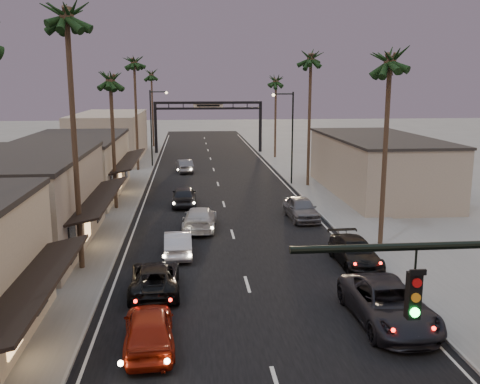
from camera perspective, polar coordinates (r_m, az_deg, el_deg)
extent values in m
plane|color=slate|center=(47.08, -1.98, -0.50)|extent=(200.00, 200.00, 0.00)
cube|color=black|center=(51.97, -2.32, 0.66)|extent=(14.00, 120.00, 0.02)
cube|color=slate|center=(59.16, -11.93, 1.81)|extent=(5.00, 92.00, 0.12)
cube|color=slate|center=(60.04, 6.41, 2.13)|extent=(5.00, 92.00, 0.12)
cube|color=gray|center=(34.31, -22.71, -1.27)|extent=(8.00, 14.00, 5.50)
cube|color=tan|center=(49.59, -17.33, 2.54)|extent=(8.00, 16.00, 5.00)
cube|color=gray|center=(72.02, -13.67, 5.80)|extent=(8.00, 20.00, 6.00)
cube|color=gray|center=(49.46, 14.43, 2.67)|extent=(8.00, 18.00, 5.00)
cube|color=black|center=(11.75, 18.01, -10.44)|extent=(0.28, 0.22, 1.00)
cube|color=black|center=(76.36, -8.98, 6.67)|extent=(0.40, 0.40, 7.00)
cube|color=black|center=(76.89, 2.18, 6.84)|extent=(0.40, 0.40, 7.00)
cube|color=black|center=(76.05, -3.41, 9.49)|extent=(15.20, 0.35, 0.35)
cube|color=black|center=(76.09, -3.41, 8.89)|extent=(15.20, 0.30, 0.30)
cube|color=beige|center=(76.05, -3.41, 9.19)|extent=(4.20, 0.12, 1.00)
cylinder|color=black|center=(52.19, 5.60, 5.65)|extent=(0.16, 0.16, 9.00)
cylinder|color=black|center=(51.74, 4.59, 10.39)|extent=(2.00, 0.12, 0.12)
sphere|color=#FFD899|center=(51.60, 3.59, 10.29)|extent=(0.30, 0.30, 0.30)
cylinder|color=black|center=(64.33, -9.46, 6.66)|extent=(0.16, 0.16, 9.00)
cylinder|color=black|center=(64.06, -8.68, 10.52)|extent=(2.00, 0.12, 0.12)
sphere|color=#FFD899|center=(64.02, -7.86, 10.45)|extent=(0.30, 0.30, 0.30)
cylinder|color=#38281C|center=(28.76, -17.21, 4.39)|extent=(0.28, 0.28, 13.00)
sphere|color=black|center=(28.81, -18.09, 18.53)|extent=(3.20, 3.20, 3.20)
cylinder|color=#38281C|center=(42.64, -13.35, 4.75)|extent=(0.28, 0.28, 10.00)
sphere|color=black|center=(42.37, -13.71, 12.28)|extent=(3.20, 3.20, 3.20)
cylinder|color=#38281C|center=(61.36, -11.01, 7.78)|extent=(0.28, 0.28, 12.00)
sphere|color=black|center=(61.30, -11.25, 13.94)|extent=(3.20, 3.20, 3.20)
cylinder|color=#38281C|center=(32.32, 15.18, 3.45)|extent=(0.28, 0.28, 11.00)
sphere|color=black|center=(32.08, 15.77, 14.30)|extent=(3.20, 3.20, 3.20)
cylinder|color=#38281C|center=(51.37, 7.39, 7.19)|extent=(0.28, 0.28, 12.00)
sphere|color=black|center=(51.30, 7.59, 14.56)|extent=(3.20, 3.20, 3.20)
cylinder|color=#38281C|center=(71.03, 3.80, 7.65)|extent=(0.28, 0.28, 10.00)
sphere|color=black|center=(70.87, 3.86, 12.17)|extent=(3.20, 3.20, 3.20)
cylinder|color=#38281C|center=(84.25, -9.31, 8.47)|extent=(0.28, 0.28, 11.00)
sphere|color=black|center=(84.16, -9.45, 12.62)|extent=(3.20, 3.20, 3.20)
imported|color=maroon|center=(20.99, -9.69, -14.15)|extent=(2.19, 4.76, 1.58)
imported|color=black|center=(26.16, -9.08, -9.04)|extent=(2.45, 5.07, 1.39)
imported|color=#AFAFB5|center=(31.32, -6.65, -5.43)|extent=(1.67, 4.43, 1.44)
imported|color=#B0B0B0|center=(36.60, -4.31, -2.81)|extent=(2.61, 5.45, 1.53)
imported|color=black|center=(43.76, -5.99, -0.40)|extent=(2.00, 4.78, 1.62)
imported|color=#515256|center=(60.08, -5.93, 2.79)|extent=(2.11, 4.57, 1.45)
imported|color=black|center=(23.42, 15.54, -11.46)|extent=(2.94, 6.15, 1.69)
imported|color=black|center=(30.16, 12.15, -6.28)|extent=(2.17, 5.06, 1.45)
imported|color=#56575C|center=(39.33, 6.55, -1.75)|extent=(2.19, 4.94, 1.65)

